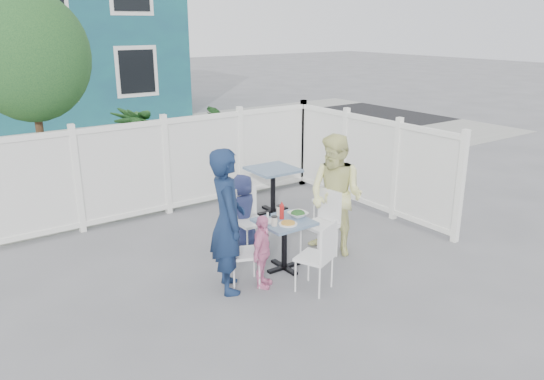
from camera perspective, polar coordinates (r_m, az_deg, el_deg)
ground at (r=7.19m, az=-3.56°, el=-7.94°), size 80.00×80.00×0.00m
near_sidewalk at (r=10.40m, az=-14.77°, el=-0.30°), size 24.00×2.60×0.01m
street at (r=13.81m, az=-20.37°, el=3.54°), size 24.00×5.00×0.01m
far_sidewalk at (r=16.77m, az=-23.30°, el=5.54°), size 24.00×1.60×0.01m
fence_back at (r=8.97m, az=-11.29°, el=2.31°), size 5.86×0.08×1.60m
fence_right at (r=9.16m, az=10.40°, el=2.68°), size 0.08×3.66×1.60m
tree at (r=9.02m, az=-24.60°, el=12.86°), size 1.80×1.62×3.59m
potted_shrub_a at (r=9.53m, az=-13.74°, el=3.62°), size 1.38×1.38×1.75m
potted_shrub_b at (r=10.31m, az=-3.48°, el=4.60°), size 1.81×1.86×1.56m
main_table at (r=6.84m, az=1.34°, el=-4.49°), size 0.64×0.64×0.67m
spare_table at (r=8.85m, az=0.11°, el=1.26°), size 0.76×0.76×0.78m
chair_left at (r=6.46m, az=-3.67°, el=-6.22°), size 0.49×0.50×0.84m
chair_right at (r=7.29m, az=5.56°, el=-3.01°), size 0.44×0.45×0.93m
chair_back at (r=7.44m, az=-2.57°, el=-2.68°), size 0.41×0.39×0.89m
chair_near at (r=6.31m, az=5.20°, el=-6.70°), size 0.51×0.50×0.87m
chair_spare at (r=8.31m, az=6.63°, el=-0.62°), size 0.47×0.46×0.89m
man at (r=6.23m, az=-4.80°, el=-3.35°), size 0.62×0.74×1.75m
woman at (r=7.27m, az=6.88°, el=-0.60°), size 0.83×0.96×1.68m
boy at (r=7.54m, az=-3.16°, el=-2.29°), size 0.57×0.42×1.07m
toddler at (r=6.42m, az=-1.08°, el=-6.65°), size 0.56×0.51×0.92m
plate_main at (r=6.65m, az=1.74°, el=-3.67°), size 0.24×0.24×0.01m
plate_side at (r=6.74m, az=-0.25°, el=-3.37°), size 0.21×0.21×0.01m
salad_bowl at (r=6.92m, az=2.81°, el=-2.64°), size 0.25×0.25×0.06m
coffee_cup_a at (r=6.60m, az=0.25°, el=-3.40°), size 0.08×0.08×0.11m
coffee_cup_b at (r=6.94m, az=0.84°, el=-2.24°), size 0.09×0.09×0.13m
ketchup_bottle at (r=6.81m, az=1.06°, el=-2.37°), size 0.06×0.06×0.19m
salt_shaker at (r=6.88m, az=-0.46°, el=-2.71°), size 0.03×0.03×0.07m
pepper_shaker at (r=6.94m, az=-0.26°, el=-2.53°), size 0.03×0.03×0.07m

